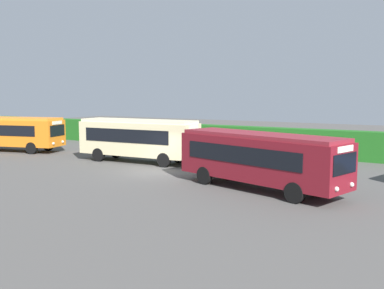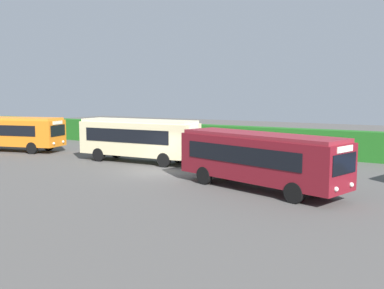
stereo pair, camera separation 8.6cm
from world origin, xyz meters
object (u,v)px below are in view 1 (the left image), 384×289
Objects in this scene: bus_maroon at (260,157)px; bus_cream at (138,138)px; person_left at (32,137)px; bus_orange at (12,132)px; person_center at (314,171)px.

bus_cream is at bearing 175.53° from bus_maroon.
bus_cream is 4.97× the size of person_left.
bus_cream reaches higher than person_left.
bus_cream is at bearing -11.45° from bus_orange.
bus_orange is 13.46m from bus_cream.
person_center is at bearing 57.74° from bus_maroon.
bus_maroon is 26.22m from person_left.
bus_orange reaches higher than person_left.
person_left is at bearing 169.96° from person_center.
bus_orange is 2.92m from person_left.
bus_maroon is 5.71× the size of person_center.
bus_orange is 27.07m from person_center.
person_left is 28.06m from person_center.
person_center is (27.02, -1.36, -0.83)m from bus_orange.
bus_maroon reaches higher than person_center.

